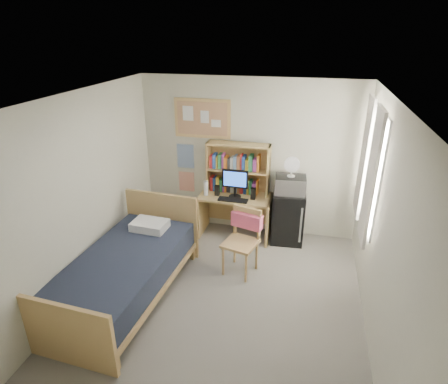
% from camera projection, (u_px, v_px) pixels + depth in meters
% --- Properties ---
extents(floor, '(3.60, 4.20, 0.02)m').
position_uv_depth(floor, '(218.00, 305.00, 4.83)').
color(floor, gray).
rests_on(floor, ground).
extents(ceiling, '(3.60, 4.20, 0.02)m').
position_uv_depth(ceiling, '(217.00, 100.00, 3.78)').
color(ceiling, white).
rests_on(ceiling, wall_back).
extents(wall_back, '(3.60, 0.04, 2.60)m').
position_uv_depth(wall_back, '(249.00, 158.00, 6.18)').
color(wall_back, beige).
rests_on(wall_back, floor).
extents(wall_front, '(3.60, 0.04, 2.60)m').
position_uv_depth(wall_front, '(139.00, 358.00, 2.43)').
color(wall_front, beige).
rests_on(wall_front, floor).
extents(wall_left, '(0.04, 4.20, 2.60)m').
position_uv_depth(wall_left, '(79.00, 199.00, 4.68)').
color(wall_left, beige).
rests_on(wall_left, floor).
extents(wall_right, '(0.04, 4.20, 2.60)m').
position_uv_depth(wall_right, '(384.00, 233.00, 3.93)').
color(wall_right, beige).
rests_on(wall_right, floor).
extents(window_unit, '(0.10, 1.40, 1.70)m').
position_uv_depth(window_unit, '(370.00, 167.00, 4.88)').
color(window_unit, white).
rests_on(window_unit, wall_right).
extents(curtain_left, '(0.04, 0.55, 1.70)m').
position_uv_depth(curtain_left, '(371.00, 178.00, 4.53)').
color(curtain_left, white).
rests_on(curtain_left, wall_right).
extents(curtain_right, '(0.04, 0.55, 1.70)m').
position_uv_depth(curtain_right, '(364.00, 158.00, 5.25)').
color(curtain_right, white).
rests_on(curtain_right, wall_right).
extents(bulletin_board, '(0.94, 0.03, 0.64)m').
position_uv_depth(bulletin_board, '(202.00, 118.00, 6.08)').
color(bulletin_board, tan).
rests_on(bulletin_board, wall_back).
extents(poster_wave, '(0.30, 0.01, 0.42)m').
position_uv_depth(poster_wave, '(185.00, 156.00, 6.42)').
color(poster_wave, '#27539C').
rests_on(poster_wave, wall_back).
extents(poster_japan, '(0.28, 0.01, 0.36)m').
position_uv_depth(poster_japan, '(187.00, 181.00, 6.61)').
color(poster_japan, '#CB4423').
rests_on(poster_japan, wall_back).
extents(desk, '(1.19, 0.62, 0.74)m').
position_uv_depth(desk, '(235.00, 216.00, 6.30)').
color(desk, tan).
rests_on(desk, floor).
extents(desk_chair, '(0.60, 0.60, 0.97)m').
position_uv_depth(desk_chair, '(240.00, 243.00, 5.28)').
color(desk_chair, tan).
rests_on(desk_chair, floor).
extents(mini_fridge, '(0.54, 0.54, 0.87)m').
position_uv_depth(mini_fridge, '(288.00, 217.00, 6.13)').
color(mini_fridge, black).
rests_on(mini_fridge, floor).
extents(bed, '(1.27, 2.31, 0.61)m').
position_uv_depth(bed, '(125.00, 277.00, 4.86)').
color(bed, '#1A1F2F').
rests_on(bed, floor).
extents(hutch, '(1.04, 0.28, 0.84)m').
position_uv_depth(hutch, '(238.00, 168.00, 6.11)').
color(hutch, tan).
rests_on(hutch, desk).
extents(monitor, '(0.42, 0.04, 0.45)m').
position_uv_depth(monitor, '(235.00, 184.00, 6.01)').
color(monitor, black).
rests_on(monitor, desk).
extents(keyboard, '(0.48, 0.16, 0.02)m').
position_uv_depth(keyboard, '(233.00, 200.00, 5.97)').
color(keyboard, black).
rests_on(keyboard, desk).
extents(speaker_left, '(0.07, 0.07, 0.17)m').
position_uv_depth(speaker_left, '(217.00, 190.00, 6.13)').
color(speaker_left, black).
rests_on(speaker_left, desk).
extents(speaker_right, '(0.08, 0.08, 0.18)m').
position_uv_depth(speaker_right, '(253.00, 194.00, 5.99)').
color(speaker_right, black).
rests_on(speaker_right, desk).
extents(water_bottle, '(0.07, 0.07, 0.25)m').
position_uv_depth(water_bottle, '(206.00, 188.00, 6.12)').
color(water_bottle, white).
rests_on(water_bottle, desk).
extents(hoodie, '(0.47, 0.25, 0.22)m').
position_uv_depth(hoodie, '(247.00, 220.00, 5.33)').
color(hoodie, '#EB597C').
rests_on(hoodie, desk_chair).
extents(microwave, '(0.50, 0.39, 0.28)m').
position_uv_depth(microwave, '(290.00, 185.00, 5.88)').
color(microwave, '#BABABF').
rests_on(microwave, mini_fridge).
extents(desk_fan, '(0.25, 0.25, 0.30)m').
position_uv_depth(desk_fan, '(292.00, 168.00, 5.76)').
color(desk_fan, white).
rests_on(desk_fan, microwave).
extents(pillow, '(0.51, 0.38, 0.12)m').
position_uv_depth(pillow, '(150.00, 225.00, 5.36)').
color(pillow, white).
rests_on(pillow, bed).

